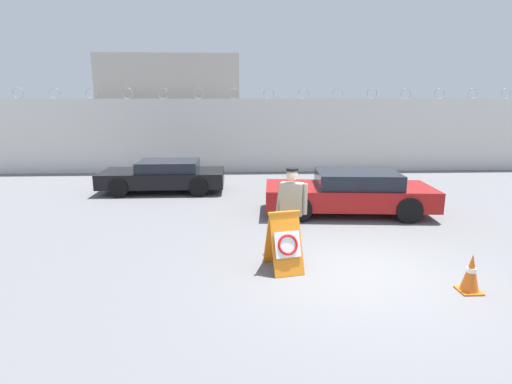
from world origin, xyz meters
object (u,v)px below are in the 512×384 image
(traffic_cone_mid, at_px, (471,273))
(barricade_sign, at_px, (284,241))
(parked_car_front_coupe, at_px, (164,176))
(security_guard, at_px, (292,207))
(parked_car_rear_sedan, at_px, (350,192))

(traffic_cone_mid, bearing_deg, barricade_sign, 160.51)
(traffic_cone_mid, xyz_separation_m, parked_car_front_coupe, (-6.43, 7.98, 0.24))
(security_guard, xyz_separation_m, parked_car_front_coupe, (-3.66, 6.18, -0.46))
(barricade_sign, xyz_separation_m, parked_car_rear_sedan, (2.30, 3.78, 0.06))
(barricade_sign, bearing_deg, security_guard, 60.66)
(parked_car_front_coupe, relative_size, parked_car_rear_sedan, 0.90)
(security_guard, bearing_deg, traffic_cone_mid, 166.52)
(traffic_cone_mid, bearing_deg, parked_car_front_coupe, 128.84)
(parked_car_front_coupe, bearing_deg, parked_car_rear_sedan, 151.08)
(barricade_sign, distance_m, traffic_cone_mid, 3.18)
(barricade_sign, bearing_deg, parked_car_rear_sedan, 46.29)
(security_guard, bearing_deg, parked_car_rear_sedan, -104.69)
(parked_car_front_coupe, xyz_separation_m, parked_car_rear_sedan, (5.73, -3.14, 0.05))
(barricade_sign, relative_size, parked_car_front_coupe, 0.26)
(traffic_cone_mid, relative_size, parked_car_front_coupe, 0.16)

